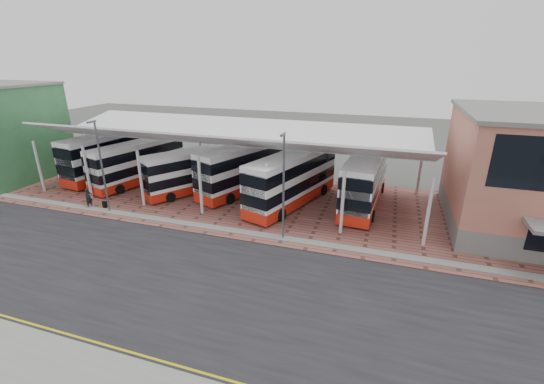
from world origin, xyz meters
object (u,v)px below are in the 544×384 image
object	(u,v)px
bus_3	(246,168)
bus_0	(113,154)
bus_5	(365,180)
bus_1	(138,163)
bus_4	(292,179)
pedestrian	(89,198)
bus_2	(194,171)

from	to	relation	value
bus_3	bus_0	bearing A→B (deg)	-158.56
bus_3	bus_5	bearing A→B (deg)	21.25
bus_3	bus_1	bearing A→B (deg)	-152.09
bus_0	bus_5	size ratio (longest dim) A/B	1.05
bus_4	bus_0	bearing A→B (deg)	-167.88
bus_0	bus_5	world-z (taller)	bus_0
bus_5	pedestrian	xyz separation A→B (m)	(-23.39, -8.58, -1.44)
bus_3	bus_5	xyz separation A→B (m)	(11.61, -0.05, -0.01)
bus_1	bus_4	xyz separation A→B (m)	(17.18, -0.65, 0.19)
bus_4	bus_5	size ratio (longest dim) A/B	1.02
bus_1	bus_2	distance (m)	7.00
bus_1	pedestrian	size ratio (longest dim) A/B	5.99
bus_2	pedestrian	xyz separation A→B (m)	(-6.90, -6.85, -1.19)
bus_3	bus_5	distance (m)	11.61
bus_3	pedestrian	distance (m)	14.68
bus_5	bus_1	bearing A→B (deg)	-173.03
bus_2	pedestrian	bearing A→B (deg)	-103.40
bus_2	bus_5	bearing A→B (deg)	37.83
pedestrian	bus_5	bearing A→B (deg)	-58.83
bus_1	bus_3	distance (m)	11.95
bus_0	bus_1	size ratio (longest dim) A/B	1.12
bus_1	bus_0	bearing A→B (deg)	177.87
bus_4	pedestrian	distance (m)	18.39
bus_2	bus_4	bearing A→B (deg)	30.64
bus_2	pedestrian	world-z (taller)	bus_2
bus_2	bus_3	world-z (taller)	bus_3
bus_4	pedestrian	xyz separation A→B (m)	(-17.09, -6.64, -1.46)
bus_0	bus_2	xyz separation A→B (m)	(11.33, -1.79, -0.35)
bus_0	pedestrian	xyz separation A→B (m)	(4.43, -8.64, -1.53)
bus_3	pedestrian	size ratio (longest dim) A/B	6.41
bus_0	pedestrian	distance (m)	9.83
bus_4	bus_5	distance (m)	6.59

